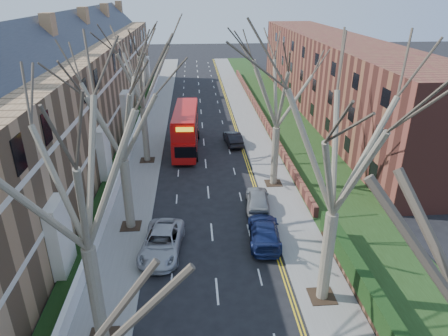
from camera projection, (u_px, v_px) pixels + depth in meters
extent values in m
cube|color=slate|center=(154.00, 126.00, 49.27)|extent=(3.00, 102.00, 0.12)
cube|color=slate|center=(250.00, 124.00, 50.12)|extent=(3.00, 102.00, 0.12)
cube|color=#97724D|center=(64.00, 106.00, 39.42)|extent=(9.00, 78.00, 10.00)
cube|color=#2F323A|center=(53.00, 42.00, 36.96)|extent=(4.67, 78.00, 4.67)
cube|color=silver|center=(111.00, 119.00, 40.35)|extent=(0.12, 78.00, 0.35)
cube|color=silver|center=(107.00, 85.00, 38.92)|extent=(0.12, 78.00, 0.35)
cube|color=brown|center=(333.00, 76.00, 52.54)|extent=(8.00, 54.00, 10.00)
cube|color=brown|center=(259.00, 111.00, 53.67)|extent=(0.35, 54.00, 0.90)
cube|color=white|center=(131.00, 145.00, 41.65)|extent=(0.30, 78.00, 1.00)
cube|color=#1D3212|center=(285.00, 122.00, 50.40)|extent=(6.00, 102.00, 0.06)
cylinder|color=#6B5E4C|center=(96.00, 296.00, 18.19)|extent=(0.64, 0.64, 5.25)
cylinder|color=#6B5E4C|center=(128.00, 195.00, 27.32)|extent=(0.64, 0.64, 5.07)
cube|color=#2D2116|center=(131.00, 226.00, 28.35)|extent=(1.40, 1.40, 0.05)
cylinder|color=#6B5E4C|center=(145.00, 135.00, 38.19)|extent=(0.60, 0.60, 5.25)
cube|color=#2D2116|center=(147.00, 160.00, 39.26)|extent=(1.40, 1.40, 0.05)
cylinder|color=#6B5E4C|center=(327.00, 257.00, 20.81)|extent=(0.64, 0.64, 5.25)
cube|color=#2D2116|center=(322.00, 296.00, 21.89)|extent=(1.40, 1.40, 0.05)
cylinder|color=#6B5E4C|center=(275.00, 156.00, 33.58)|extent=(0.60, 0.60, 5.07)
cube|color=#2D2116|center=(273.00, 183.00, 34.61)|extent=(1.40, 1.40, 0.05)
cube|color=#B10D0C|center=(186.00, 137.00, 41.78)|extent=(2.71, 10.15, 2.01)
cube|color=#B10D0C|center=(185.00, 119.00, 40.99)|extent=(2.69, 9.64, 1.83)
cube|color=black|center=(186.00, 133.00, 41.61)|extent=(2.70, 9.34, 0.82)
cube|color=black|center=(185.00, 119.00, 40.95)|extent=(2.69, 9.14, 0.82)
imported|color=#ADAEB3|center=(162.00, 243.00, 25.47)|extent=(2.97, 5.52, 1.47)
imported|color=navy|center=(264.00, 232.00, 26.65)|extent=(2.44, 5.13, 1.44)
imported|color=gray|center=(258.00, 199.00, 30.68)|extent=(2.25, 4.56, 1.50)
imported|color=black|center=(233.00, 138.00, 43.32)|extent=(1.95, 4.45, 1.42)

